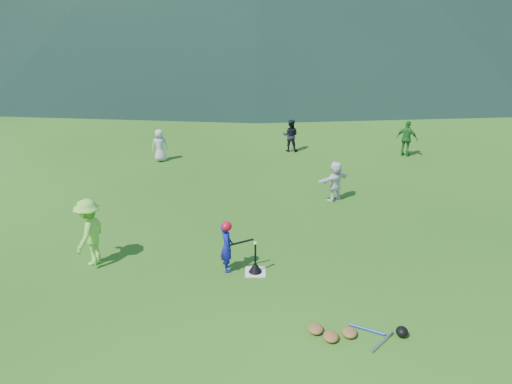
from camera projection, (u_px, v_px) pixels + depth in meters
ground at (255, 272)px, 11.07m from camera, size 120.00×120.00×0.00m
home_plate at (255, 272)px, 11.06m from camera, size 0.45×0.45×0.02m
baseball at (255, 243)px, 10.78m from camera, size 0.08×0.08×0.08m
batter_child at (227, 247)px, 10.95m from camera, size 0.36×0.47×1.16m
adult_coach at (90, 232)px, 11.16m from camera, size 0.74×1.09×1.57m
fielder_a at (160, 145)px, 17.90m from camera, size 0.67×0.55×1.18m
fielder_b at (290, 135)px, 18.99m from camera, size 0.67×0.57×1.23m
fielder_c at (407, 139)px, 18.41m from camera, size 0.84×0.69×1.34m
fielder_d at (335, 181)px, 14.60m from camera, size 1.12×0.92×1.20m
batting_tee at (255, 267)px, 11.02m from camera, size 0.30×0.30×0.68m
batter_gear at (228, 228)px, 10.77m from camera, size 0.71×0.31×0.53m
equipment_pile at (349, 333)px, 9.04m from camera, size 1.80×0.80×0.19m
outfield_fence at (258, 62)px, 36.68m from camera, size 70.07×0.08×1.33m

